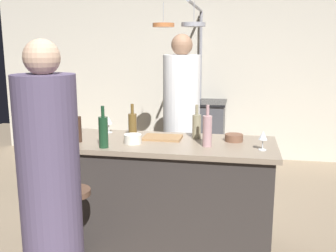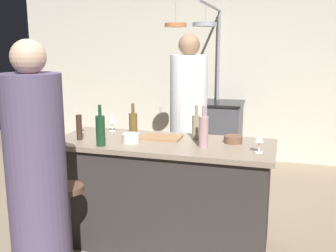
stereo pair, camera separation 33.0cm
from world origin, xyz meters
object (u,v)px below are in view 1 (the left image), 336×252
object	(u,v)px
bar_stool_left	(74,230)
wine_bottle_green	(103,131)
cutting_board	(162,138)
stove_range	(197,132)
potted_plant	(42,156)
wine_bottle_rose	(207,130)
wine_glass_by_chef	(263,136)
wine_bottle_white	(197,126)
wine_glass_near_right_guest	(76,123)
wine_bottle_amber	(133,125)
chef	(181,128)
mixing_bowl_wooden	(234,138)
mixing_bowl_ceramic	(133,139)
pepper_mill	(79,129)
wine_glass_near_left_guest	(109,121)
guest_left	(51,195)

from	to	relation	value
bar_stool_left	wine_bottle_green	distance (m)	0.75
cutting_board	wine_bottle_green	bearing A→B (deg)	-136.27
stove_range	bar_stool_left	bearing A→B (deg)	-100.00
stove_range	potted_plant	size ratio (longest dim) A/B	1.71
wine_bottle_rose	wine_glass_by_chef	size ratio (longest dim) A/B	2.23
wine_bottle_white	wine_glass_near_right_guest	bearing A→B (deg)	-177.13
wine_bottle_amber	wine_bottle_white	xyz separation A→B (m)	(0.54, 0.05, -0.00)
potted_plant	wine_bottle_amber	distance (m)	2.09
cutting_board	wine_bottle_amber	size ratio (longest dim) A/B	1.11
chef	mixing_bowl_wooden	size ratio (longest dim) A/B	12.08
stove_range	wine_bottle_green	distance (m)	2.81
potted_plant	wine_glass_by_chef	world-z (taller)	wine_glass_by_chef
wine_bottle_green	wine_bottle_rose	world-z (taller)	wine_bottle_rose
wine_bottle_rose	wine_bottle_white	bearing A→B (deg)	114.44
wine_bottle_white	wine_bottle_green	bearing A→B (deg)	-147.31
mixing_bowl_ceramic	wine_bottle_rose	bearing A→B (deg)	1.64
wine_bottle_white	mixing_bowl_wooden	size ratio (longest dim) A/B	1.95
pepper_mill	mixing_bowl_ceramic	size ratio (longest dim) A/B	1.48
stove_range	wine_glass_by_chef	size ratio (longest dim) A/B	6.10
chef	wine_glass_by_chef	bearing A→B (deg)	-52.21
wine_bottle_green	wine_glass_near_left_guest	distance (m)	0.52
wine_bottle_white	bar_stool_left	bearing A→B (deg)	-135.17
wine_glass_near_left_guest	wine_glass_by_chef	bearing A→B (deg)	-14.97
wine_bottle_white	mixing_bowl_ceramic	size ratio (longest dim) A/B	2.04
cutting_board	mixing_bowl_ceramic	size ratio (longest dim) A/B	2.26
stove_range	wine_bottle_white	xyz separation A→B (m)	(0.24, -2.29, 0.56)
stove_range	bar_stool_left	world-z (taller)	stove_range
cutting_board	pepper_mill	xyz separation A→B (m)	(-0.65, -0.24, 0.10)
chef	wine_bottle_rose	distance (m)	1.03
cutting_board	wine_glass_near_right_guest	distance (m)	0.78
wine_glass_near_left_guest	wine_glass_by_chef	world-z (taller)	same
potted_plant	mixing_bowl_ceramic	size ratio (longest dim) A/B	3.68
guest_left	cutting_board	size ratio (longest dim) A/B	5.34
chef	wine_bottle_rose	world-z (taller)	chef
pepper_mill	wine_glass_near_left_guest	bearing A→B (deg)	71.41
bar_stool_left	pepper_mill	distance (m)	0.81
wine_glass_by_chef	mixing_bowl_ceramic	size ratio (longest dim) A/B	1.03
bar_stool_left	wine_glass_by_chef	xyz separation A→B (m)	(1.31, 0.50, 0.63)
potted_plant	cutting_board	world-z (taller)	cutting_board
stove_range	wine_bottle_amber	world-z (taller)	wine_bottle_amber
guest_left	potted_plant	bearing A→B (deg)	120.10
wine_glass_near_left_guest	bar_stool_left	bearing A→B (deg)	-88.88
bar_stool_left	mixing_bowl_ceramic	xyz separation A→B (m)	(0.30, 0.52, 0.56)
wine_bottle_green	wine_bottle_white	size ratio (longest dim) A/B	1.13
wine_glass_by_chef	wine_bottle_amber	bearing A→B (deg)	168.03
chef	mixing_bowl_ceramic	size ratio (longest dim) A/B	12.62
chef	cutting_board	xyz separation A→B (m)	(-0.04, -0.77, 0.08)
guest_left	cutting_board	bearing A→B (deg)	67.44
wine_bottle_amber	wine_bottle_rose	world-z (taller)	wine_bottle_rose
chef	bar_stool_left	size ratio (longest dim) A/B	2.62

